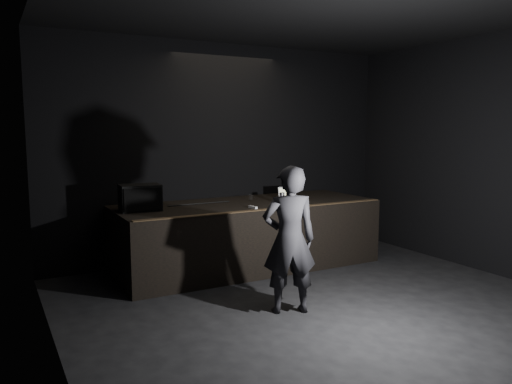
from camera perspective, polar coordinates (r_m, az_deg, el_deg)
The scene contains 11 objects.
ground at distance 5.73m, azimuth 12.14°, elevation -14.80°, with size 7.00×7.00×0.00m, color black.
room_walls at distance 5.31m, azimuth 12.73°, elevation 5.85°, with size 6.10×7.10×3.52m.
stage_riser at distance 7.76m, azimuth -1.03°, elevation -4.88°, with size 4.00×1.50×1.00m, color black.
riser_lip at distance 7.05m, azimuth 1.63°, elevation -1.94°, with size 3.92×0.10×0.01m, color brown.
stage_monitor at distance 7.10m, azimuth -13.09°, elevation -0.63°, with size 0.57×0.44×0.37m.
cable at distance 7.56m, azimuth -6.51°, elevation -1.32°, with size 0.02×0.02×1.00m, color black.
laptop at distance 7.93m, azimuth 3.77°, elevation -0.57°, with size 0.34×0.32×0.20m.
beer_can at distance 7.48m, azimuth 2.99°, elevation -0.76°, with size 0.08×0.08×0.18m.
plastic_cup at distance 7.93m, azimuth -0.58°, elevation -0.62°, with size 0.07×0.07×0.09m, color white.
wii_remote at distance 7.13m, azimuth -0.36°, elevation -1.75°, with size 0.04×0.17×0.03m, color silver.
person at distance 5.79m, azimuth 3.82°, elevation -5.47°, with size 0.63×0.41×1.72m, color black.
Camera 1 is at (-3.50, -4.00, 2.15)m, focal length 35.00 mm.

